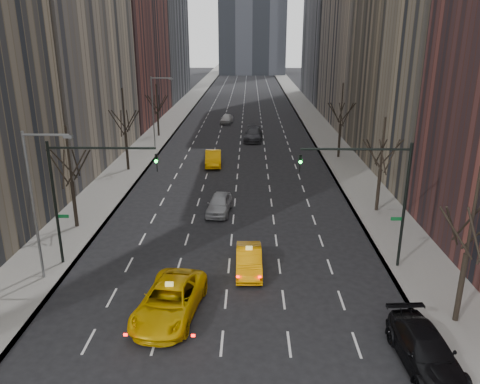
# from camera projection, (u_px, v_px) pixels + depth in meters

# --- Properties ---
(sidewalk_left) EXTENTS (4.50, 320.00, 0.15)m
(sidewalk_left) POSITION_uv_depth(u_px,v_px,m) (176.00, 116.00, 85.34)
(sidewalk_left) COLOR slate
(sidewalk_left) RESTS_ON ground
(sidewalk_right) EXTENTS (4.50, 320.00, 0.15)m
(sidewalk_right) POSITION_uv_depth(u_px,v_px,m) (310.00, 116.00, 84.85)
(sidewalk_right) COLOR slate
(sidewalk_right) RESTS_ON ground
(tree_lw_b) EXTENTS (3.36, 3.50, 7.82)m
(tree_lw_b) POSITION_uv_depth(u_px,v_px,m) (72.00, 182.00, 34.92)
(tree_lw_b) COLOR black
(tree_lw_b) RESTS_ON ground
(tree_lw_c) EXTENTS (3.36, 3.50, 8.74)m
(tree_lw_c) POSITION_uv_depth(u_px,v_px,m) (126.00, 134.00, 49.97)
(tree_lw_c) COLOR black
(tree_lw_c) RESTS_ON ground
(tree_lw_d) EXTENTS (3.36, 3.50, 7.36)m
(tree_lw_d) POSITION_uv_depth(u_px,v_px,m) (158.00, 112.00, 67.17)
(tree_lw_d) COLOR black
(tree_lw_d) RESTS_ON ground
(tree_rw_a) EXTENTS (3.36, 3.50, 8.28)m
(tree_rw_a) POSITION_uv_depth(u_px,v_px,m) (466.00, 255.00, 23.03)
(tree_rw_a) COLOR black
(tree_rw_a) RESTS_ON ground
(tree_rw_b) EXTENTS (3.36, 3.50, 7.82)m
(tree_rw_b) POSITION_uv_depth(u_px,v_px,m) (380.00, 169.00, 38.23)
(tree_rw_b) COLOR black
(tree_rw_b) RESTS_ON ground
(tree_rw_c) EXTENTS (3.36, 3.50, 8.74)m
(tree_rw_c) POSITION_uv_depth(u_px,v_px,m) (340.00, 125.00, 55.17)
(tree_rw_c) COLOR black
(tree_rw_c) RESTS_ON ground
(traffic_mast_left) EXTENTS (6.69, 0.39, 8.00)m
(traffic_mast_left) POSITION_uv_depth(u_px,v_px,m) (80.00, 184.00, 28.61)
(traffic_mast_left) COLOR black
(traffic_mast_left) RESTS_ON ground
(traffic_mast_right) EXTENTS (6.69, 0.39, 8.00)m
(traffic_mast_right) POSITION_uv_depth(u_px,v_px,m) (379.00, 186.00, 28.25)
(traffic_mast_right) COLOR black
(traffic_mast_right) RESTS_ON ground
(streetlight_near) EXTENTS (2.83, 0.22, 9.00)m
(streetlight_near) POSITION_uv_depth(u_px,v_px,m) (38.00, 192.00, 26.71)
(streetlight_near) COLOR slate
(streetlight_near) RESTS_ON ground
(streetlight_far) EXTENTS (2.83, 0.22, 9.00)m
(streetlight_far) POSITION_uv_depth(u_px,v_px,m) (155.00, 105.00, 59.85)
(streetlight_far) COLOR slate
(streetlight_far) RESTS_ON ground
(taxi_suv) EXTENTS (3.72, 6.61, 1.74)m
(taxi_suv) POSITION_uv_depth(u_px,v_px,m) (170.00, 301.00, 24.59)
(taxi_suv) COLOR #DEAA04
(taxi_suv) RESTS_ON ground
(taxi_sedan) EXTENTS (1.67, 4.57, 1.50)m
(taxi_sedan) POSITION_uv_depth(u_px,v_px,m) (249.00, 260.00, 29.26)
(taxi_sedan) COLOR #F69A05
(taxi_sedan) RESTS_ON ground
(silver_sedan_ahead) EXTENTS (2.24, 4.70, 1.55)m
(silver_sedan_ahead) POSITION_uv_depth(u_px,v_px,m) (219.00, 204.00, 38.94)
(silver_sedan_ahead) COLOR #999BA0
(silver_sedan_ahead) RESTS_ON ground
(parked_suv_black) EXTENTS (2.57, 5.61, 1.59)m
(parked_suv_black) POSITION_uv_depth(u_px,v_px,m) (425.00, 350.00, 20.88)
(parked_suv_black) COLOR black
(parked_suv_black) RESTS_ON ground
(far_taxi) EXTENTS (2.09, 5.15, 1.66)m
(far_taxi) POSITION_uv_depth(u_px,v_px,m) (213.00, 158.00, 52.99)
(far_taxi) COLOR #FFA805
(far_taxi) RESTS_ON ground
(far_suv_grey) EXTENTS (2.82, 6.14, 1.74)m
(far_suv_grey) POSITION_uv_depth(u_px,v_px,m) (253.00, 134.00, 65.48)
(far_suv_grey) COLOR #2E2E33
(far_suv_grey) RESTS_ON ground
(far_car_white) EXTENTS (2.29, 4.60, 1.51)m
(far_car_white) POSITION_uv_depth(u_px,v_px,m) (227.00, 119.00, 78.30)
(far_car_white) COLOR silver
(far_car_white) RESTS_ON ground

